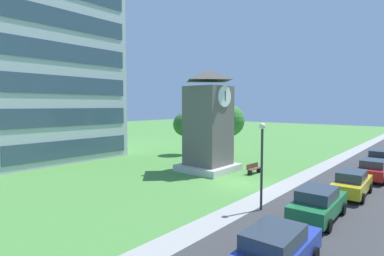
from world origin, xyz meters
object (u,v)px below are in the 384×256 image
(street_lamp, at_px, (262,155))
(parked_car_red, at_px, (373,170))
(tree_streetside, at_px, (185,125))
(tree_by_building, at_px, (228,121))
(parked_car_blue, at_px, (276,250))
(park_bench, at_px, (254,168))
(parked_car_black, at_px, (379,158))
(parked_car_green, at_px, (318,203))
(parked_car_yellow, at_px, (352,183))
(clock_tower, at_px, (208,127))

(street_lamp, height_order, parked_car_red, street_lamp)
(parked_car_red, bearing_deg, tree_streetside, 90.45)
(tree_by_building, relative_size, parked_car_blue, 1.28)
(park_bench, height_order, parked_car_black, parked_car_black)
(parked_car_green, bearing_deg, parked_car_black, -0.76)
(parked_car_red, bearing_deg, parked_car_green, 176.54)
(street_lamp, relative_size, parked_car_green, 1.04)
(parked_car_blue, bearing_deg, parked_car_black, 0.67)
(tree_streetside, height_order, parked_car_blue, tree_streetside)
(tree_streetside, height_order, parked_car_red, tree_streetside)
(parked_car_yellow, height_order, parked_car_black, same)
(street_lamp, relative_size, parked_car_yellow, 1.05)
(tree_by_building, xyz_separation_m, parked_car_green, (-10.62, -12.59, -3.49))
(parked_car_green, height_order, parked_car_yellow, same)
(parked_car_blue, relative_size, parked_car_green, 1.00)
(street_lamp, bearing_deg, parked_car_black, -9.85)
(tree_by_building, relative_size, tree_streetside, 1.20)
(tree_streetside, bearing_deg, park_bench, -108.57)
(clock_tower, distance_m, parked_car_blue, 17.34)
(parked_car_red, bearing_deg, parked_car_black, 4.14)
(tree_streetside, distance_m, parked_car_black, 20.71)
(parked_car_green, relative_size, parked_car_black, 1.05)
(tree_streetside, relative_size, parked_car_black, 1.11)
(park_bench, distance_m, tree_streetside, 12.54)
(street_lamp, distance_m, tree_by_building, 14.87)
(parked_car_blue, relative_size, parked_car_red, 1.13)
(parked_car_yellow, distance_m, parked_car_red, 5.69)
(street_lamp, height_order, parked_car_black, street_lamp)
(parked_car_green, height_order, parked_car_red, same)
(tree_streetside, bearing_deg, parked_car_yellow, -105.72)
(tree_by_building, bearing_deg, parked_car_green, -130.14)
(clock_tower, distance_m, parked_car_red, 13.85)
(tree_streetside, distance_m, parked_car_yellow, 20.60)
(tree_by_building, height_order, parked_car_green, tree_by_building)
(park_bench, distance_m, parked_car_black, 13.03)
(park_bench, distance_m, street_lamp, 9.74)
(parked_car_blue, bearing_deg, tree_streetside, 48.42)
(parked_car_yellow, bearing_deg, parked_car_black, 0.78)
(clock_tower, bearing_deg, tree_streetside, 54.52)
(tree_streetside, bearing_deg, parked_car_green, -120.29)
(tree_by_building, xyz_separation_m, parked_car_yellow, (-4.90, -12.99, -3.49))
(parked_car_black, bearing_deg, clock_tower, 135.35)
(clock_tower, bearing_deg, parked_car_black, -44.65)
(tree_by_building, distance_m, parked_car_yellow, 14.31)
(tree_streetside, xyz_separation_m, parked_car_yellow, (-5.53, -19.65, -2.79))
(park_bench, relative_size, parked_car_blue, 0.38)
(street_lamp, xyz_separation_m, parked_car_black, (18.31, -3.18, -2.31))
(clock_tower, height_order, tree_by_building, clock_tower)
(clock_tower, xyz_separation_m, tree_by_building, (4.87, 1.05, 0.29))
(clock_tower, bearing_deg, street_lamp, -126.62)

